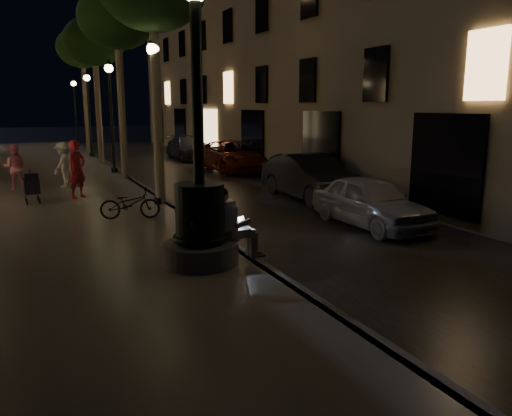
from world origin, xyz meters
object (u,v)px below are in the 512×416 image
lamp_curb_b (111,102)px  lamp_curb_d (75,104)px  tree_second (117,19)px  pedestrian_pink (15,167)px  car_second (311,177)px  pedestrian_red (77,169)px  car_third (233,156)px  car_front (370,202)px  stroller (31,186)px  fountain_lamppost (200,210)px  car_rear (189,148)px  pedestrian_white (63,164)px  lamp_curb_a (155,100)px  seated_man_laptop (231,222)px  tree_far (82,49)px  bicycle (130,204)px  tree_third (94,42)px  lamp_curb_c (88,103)px

lamp_curb_b → lamp_curb_d: size_ratio=1.00×
tree_second → pedestrian_pink: bearing=-162.1°
car_second → pedestrian_red: pedestrian_red is taller
car_second → car_third: bearing=87.4°
car_front → pedestrian_pink: size_ratio=2.39×
lamp_curb_b → stroller: (-3.43, -6.26, -2.52)m
fountain_lamppost → car_rear: (5.92, 19.83, -0.55)m
car_third → pedestrian_white: bearing=-162.5°
lamp_curb_b → car_second: size_ratio=1.06×
lamp_curb_d → pedestrian_white: size_ratio=2.99×
tree_second → lamp_curb_b: 3.69m
lamp_curb_d → pedestrian_white: lamp_curb_d is taller
lamp_curb_a → pedestrian_white: bearing=116.0°
seated_man_laptop → lamp_curb_a: lamp_curb_a is taller
tree_far → bicycle: bearing=-93.6°
pedestrian_red → car_front: bearing=-83.4°
pedestrian_pink → pedestrian_white: size_ratio=0.99×
car_second → car_rear: size_ratio=1.00×
stroller → car_front: bearing=-40.4°
tree_third → pedestrian_pink: tree_third is taller
lamp_curb_c → pedestrian_white: 11.74m
pedestrian_red → bicycle: pedestrian_red is taller
tree_third → lamp_curb_b: 4.94m
lamp_curb_b → pedestrian_white: lamp_curb_b is taller
lamp_curb_a → lamp_curb_c: 16.00m
lamp_curb_c → pedestrian_white: (-2.30, -11.29, -2.23)m
bicycle → pedestrian_red: bearing=29.0°
tree_third → bicycle: (-1.17, -13.68, -5.54)m
lamp_curb_d → pedestrian_white: 19.56m
tree_far → car_rear: tree_far is taller
tree_far → pedestrian_white: tree_far is taller
tree_second → car_second: size_ratio=1.63×
seated_man_laptop → car_second: size_ratio=0.31×
tree_second → lamp_curb_a: 6.75m
tree_second → lamp_curb_b: size_ratio=1.54×
lamp_curb_a → pedestrian_red: lamp_curb_a is taller
car_second → tree_third: bearing=112.8°
car_rear → bicycle: (-6.39, -15.51, -0.06)m
tree_third → car_front: size_ratio=1.89×
car_rear → tree_third: bearing=-160.4°
pedestrian_white → tree_far: bearing=-155.8°
fountain_lamppost → stroller: size_ratio=5.06×
lamp_curb_c → fountain_lamppost: bearing=-91.8°
fountain_lamppost → lamp_curb_b: 14.16m
lamp_curb_d → car_third: bearing=-71.4°
tree_third → lamp_curb_a: size_ratio=1.50×
stroller → lamp_curb_d: bearing=78.0°
car_front → car_second: bearing=81.6°
seated_man_laptop → pedestrian_white: bearing=101.7°
fountain_lamppost → car_third: size_ratio=1.00×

